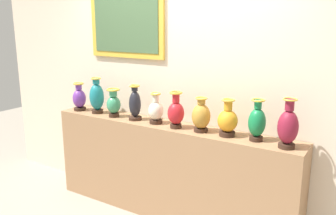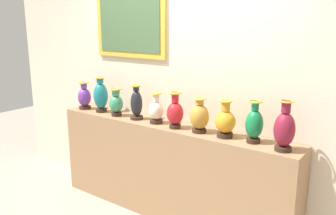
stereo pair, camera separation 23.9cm
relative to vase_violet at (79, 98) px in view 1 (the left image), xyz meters
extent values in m
plane|color=gray|center=(1.19, 0.04, -1.14)|extent=(11.22, 11.22, 0.00)
cube|color=#99704C|center=(1.19, 0.04, -0.64)|extent=(2.70, 0.37, 1.00)
cube|color=beige|center=(1.19, 0.28, 0.31)|extent=(5.22, 0.10, 2.90)
cube|color=gold|center=(0.55, 0.22, 0.83)|extent=(0.97, 0.03, 0.70)
cube|color=#45633F|center=(0.55, 0.20, 0.83)|extent=(0.85, 0.01, 0.58)
cylinder|color=#382319|center=(0.00, 0.00, -0.13)|extent=(0.14, 0.14, 0.03)
ellipsoid|color=#6B3393|center=(0.00, 0.00, 0.00)|extent=(0.15, 0.15, 0.21)
cylinder|color=#6B3393|center=(0.00, 0.00, 0.14)|extent=(0.07, 0.07, 0.07)
torus|color=gold|center=(0.00, 0.00, 0.17)|extent=(0.12, 0.12, 0.02)
cylinder|color=#382319|center=(0.26, 0.01, -0.12)|extent=(0.13, 0.13, 0.04)
ellipsoid|color=#19727A|center=(0.26, 0.01, 0.04)|extent=(0.16, 0.16, 0.30)
cylinder|color=#19727A|center=(0.26, 0.01, 0.22)|extent=(0.08, 0.08, 0.06)
torus|color=gold|center=(0.26, 0.01, 0.25)|extent=(0.12, 0.12, 0.02)
cylinder|color=#382319|center=(0.53, -0.01, -0.12)|extent=(0.11, 0.11, 0.04)
ellipsoid|color=#388C60|center=(0.53, -0.01, -0.01)|extent=(0.15, 0.15, 0.19)
cylinder|color=#388C60|center=(0.53, -0.01, 0.12)|extent=(0.08, 0.08, 0.07)
torus|color=gold|center=(0.53, -0.01, 0.16)|extent=(0.14, 0.14, 0.02)
cylinder|color=#382319|center=(0.80, 0.01, -0.13)|extent=(0.14, 0.14, 0.03)
ellipsoid|color=black|center=(0.80, 0.01, 0.03)|extent=(0.13, 0.13, 0.28)
cylinder|color=black|center=(0.80, 0.01, 0.19)|extent=(0.06, 0.06, 0.05)
torus|color=gold|center=(0.80, 0.01, 0.22)|extent=(0.11, 0.11, 0.02)
cylinder|color=#382319|center=(1.06, 0.02, -0.12)|extent=(0.13, 0.13, 0.04)
ellipsoid|color=beige|center=(1.06, 0.02, -0.01)|extent=(0.15, 0.15, 0.19)
cylinder|color=beige|center=(1.06, 0.02, 0.12)|extent=(0.06, 0.06, 0.08)
torus|color=gold|center=(1.06, 0.02, 0.16)|extent=(0.11, 0.11, 0.02)
cylinder|color=#382319|center=(1.32, -0.01, -0.12)|extent=(0.11, 0.11, 0.04)
ellipsoid|color=red|center=(1.32, -0.01, 0.00)|extent=(0.16, 0.16, 0.22)
cylinder|color=red|center=(1.32, -0.01, 0.16)|extent=(0.07, 0.07, 0.09)
torus|color=gold|center=(1.32, -0.01, 0.21)|extent=(0.13, 0.13, 0.02)
cylinder|color=#382319|center=(1.58, 0.01, -0.13)|extent=(0.13, 0.13, 0.03)
ellipsoid|color=#B27F2D|center=(1.58, 0.01, 0.01)|extent=(0.18, 0.18, 0.23)
cylinder|color=#B27F2D|center=(1.58, 0.01, 0.15)|extent=(0.07, 0.07, 0.05)
torus|color=gold|center=(1.58, 0.01, 0.18)|extent=(0.11, 0.11, 0.02)
cylinder|color=#382319|center=(1.84, 0.02, -0.12)|extent=(0.14, 0.14, 0.04)
ellipsoid|color=orange|center=(1.84, 0.02, 0.00)|extent=(0.18, 0.18, 0.20)
cylinder|color=orange|center=(1.84, 0.02, 0.14)|extent=(0.07, 0.07, 0.09)
torus|color=gold|center=(1.84, 0.02, 0.19)|extent=(0.12, 0.12, 0.02)
cylinder|color=#382319|center=(2.10, 0.03, -0.12)|extent=(0.12, 0.12, 0.04)
ellipsoid|color=#14723D|center=(2.10, 0.03, 0.02)|extent=(0.15, 0.15, 0.25)
cylinder|color=#14723D|center=(2.10, 0.03, 0.18)|extent=(0.06, 0.06, 0.07)
torus|color=gold|center=(2.10, 0.03, 0.22)|extent=(0.12, 0.12, 0.02)
cylinder|color=#382319|center=(2.38, -0.02, -0.12)|extent=(0.13, 0.13, 0.04)
ellipsoid|color=maroon|center=(2.38, -0.02, 0.03)|extent=(0.17, 0.17, 0.28)
cylinder|color=maroon|center=(2.38, -0.02, 0.22)|extent=(0.07, 0.07, 0.09)
torus|color=gold|center=(2.38, -0.02, 0.27)|extent=(0.12, 0.12, 0.01)
camera|label=1|loc=(3.04, -2.89, 0.87)|focal=38.35mm
camera|label=2|loc=(3.24, -2.76, 0.87)|focal=38.35mm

